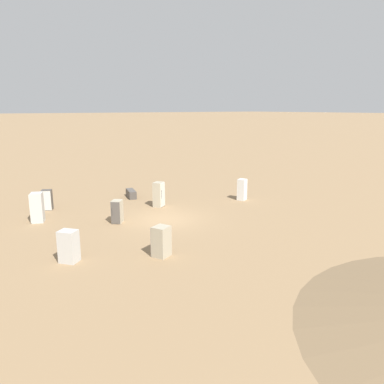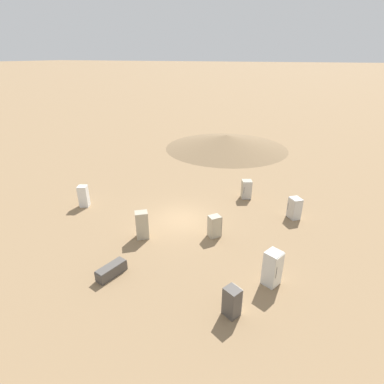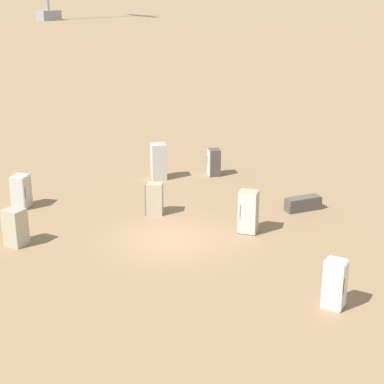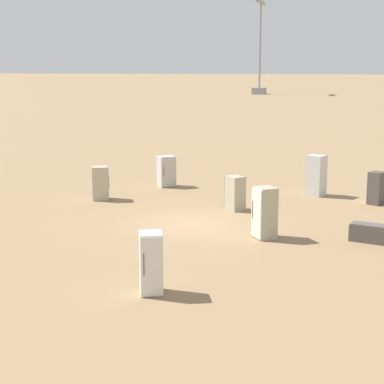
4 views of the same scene
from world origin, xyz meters
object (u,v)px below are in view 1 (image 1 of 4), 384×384
discarded_fridge_5 (161,241)px  discarded_fridge_7 (242,190)px  discarded_fridge_0 (159,194)px  discarded_fridge_6 (69,246)px  discarded_fridge_4 (131,194)px  discarded_fridge_3 (37,208)px  discarded_fridge_2 (47,200)px  discarded_fridge_1 (117,212)px

discarded_fridge_5 → discarded_fridge_7: bearing=5.8°
discarded_fridge_0 → discarded_fridge_5: discarded_fridge_0 is taller
discarded_fridge_5 → discarded_fridge_6: size_ratio=0.98×
discarded_fridge_4 → discarded_fridge_5: bearing=85.3°
discarded_fridge_5 → discarded_fridge_7: 12.50m
discarded_fridge_4 → discarded_fridge_6: discarded_fridge_6 is taller
discarded_fridge_4 → discarded_fridge_5: size_ratio=1.16×
discarded_fridge_0 → discarded_fridge_6: bearing=0.7°
discarded_fridge_6 → discarded_fridge_3: bearing=138.1°
discarded_fridge_3 → discarded_fridge_4: discarded_fridge_3 is taller
discarded_fridge_3 → discarded_fridge_5: 9.85m
discarded_fridge_2 → discarded_fridge_3: (-1.29, -2.64, 0.23)m
discarded_fridge_0 → discarded_fridge_3: size_ratio=0.96×
discarded_fridge_3 → discarded_fridge_7: 14.71m
discarded_fridge_6 → discarded_fridge_4: bearing=101.8°
discarded_fridge_1 → discarded_fridge_0: bearing=-113.2°
discarded_fridge_4 → discarded_fridge_6: 12.78m
discarded_fridge_2 → discarded_fridge_5: size_ratio=0.95×
discarded_fridge_6 → discarded_fridge_7: 15.32m
discarded_fridge_0 → discarded_fridge_7: discarded_fridge_0 is taller
discarded_fridge_4 → discarded_fridge_5: discarded_fridge_5 is taller
discarded_fridge_1 → discarded_fridge_4: size_ratio=0.82×
discarded_fridge_5 → discarded_fridge_3: bearing=87.2°
discarded_fridge_2 → discarded_fridge_4: discarded_fridge_2 is taller
discarded_fridge_4 → discarded_fridge_6: bearing=65.9°
discarded_fridge_5 → discarded_fridge_4: bearing=46.9°
discarded_fridge_2 → discarded_fridge_3: bearing=91.2°
discarded_fridge_2 → discarded_fridge_3: discarded_fridge_3 is taller
discarded_fridge_1 → discarded_fridge_5: size_ratio=0.95×
discarded_fridge_0 → discarded_fridge_5: size_ratio=1.20×
discarded_fridge_3 → discarded_fridge_6: (-0.39, -7.33, -0.18)m
discarded_fridge_0 → discarded_fridge_2: discarded_fridge_0 is taller
discarded_fridge_0 → discarded_fridge_7: size_ratio=1.09×
discarded_fridge_1 → discarded_fridge_5: bearing=127.3°
discarded_fridge_3 → discarded_fridge_4: size_ratio=1.08×
discarded_fridge_1 → discarded_fridge_2: bearing=-22.0°
discarded_fridge_3 → discarded_fridge_7: discarded_fridge_3 is taller
discarded_fridge_4 → discarded_fridge_7: discarded_fridge_7 is taller
discarded_fridge_1 → discarded_fridge_5: discarded_fridge_5 is taller
discarded_fridge_7 → discarded_fridge_4: bearing=-153.2°
discarded_fridge_5 → discarded_fridge_6: (-3.81, 1.90, 0.01)m
discarded_fridge_7 → discarded_fridge_1: bearing=-113.4°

